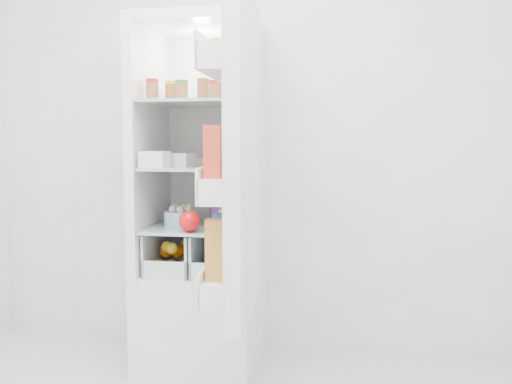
% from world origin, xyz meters
% --- Properties ---
extents(room_walls, '(3.02, 3.02, 2.61)m').
position_xyz_m(room_walls, '(0.00, 0.00, 1.59)').
color(room_walls, silver).
rests_on(room_walls, ground).
extents(refrigerator, '(0.60, 0.60, 1.80)m').
position_xyz_m(refrigerator, '(-0.20, 1.25, 0.67)').
color(refrigerator, white).
rests_on(refrigerator, ground).
extents(shelf_low, '(0.49, 0.53, 0.01)m').
position_xyz_m(shelf_low, '(-0.20, 1.19, 0.74)').
color(shelf_low, '#A6BAC3').
rests_on(shelf_low, refrigerator).
extents(shelf_mid, '(0.49, 0.53, 0.02)m').
position_xyz_m(shelf_mid, '(-0.20, 1.19, 1.05)').
color(shelf_mid, '#A6BAC3').
rests_on(shelf_mid, refrigerator).
extents(shelf_top, '(0.49, 0.53, 0.02)m').
position_xyz_m(shelf_top, '(-0.20, 1.19, 1.38)').
color(shelf_top, '#A6BAC3').
rests_on(shelf_top, refrigerator).
extents(crisper_left, '(0.23, 0.46, 0.22)m').
position_xyz_m(crisper_left, '(-0.32, 1.19, 0.61)').
color(crisper_left, silver).
rests_on(crisper_left, refrigerator).
extents(crisper_right, '(0.23, 0.46, 0.22)m').
position_xyz_m(crisper_right, '(-0.08, 1.19, 0.61)').
color(crisper_right, silver).
rests_on(crisper_right, refrigerator).
extents(condiment_jars, '(0.46, 0.32, 0.08)m').
position_xyz_m(condiment_jars, '(-0.22, 1.10, 1.43)').
color(condiment_jars, '#B21919').
rests_on(condiment_jars, shelf_top).
extents(squeeze_bottle, '(0.06, 0.06, 0.19)m').
position_xyz_m(squeeze_bottle, '(0.00, 1.17, 1.48)').
color(squeeze_bottle, white).
rests_on(squeeze_bottle, shelf_top).
extents(tub_white, '(0.13, 0.13, 0.08)m').
position_xyz_m(tub_white, '(-0.37, 0.99, 1.10)').
color(tub_white, white).
rests_on(tub_white, shelf_mid).
extents(tub_cream, '(0.14, 0.14, 0.07)m').
position_xyz_m(tub_cream, '(-0.28, 1.12, 1.09)').
color(tub_cream, beige).
rests_on(tub_cream, shelf_mid).
extents(tin_red, '(0.11, 0.11, 0.07)m').
position_xyz_m(tin_red, '(-0.02, 0.97, 1.09)').
color(tin_red, red).
rests_on(tin_red, shelf_mid).
extents(foil_tray, '(0.19, 0.17, 0.04)m').
position_xyz_m(foil_tray, '(-0.29, 1.30, 1.08)').
color(foil_tray, silver).
rests_on(foil_tray, shelf_mid).
extents(red_cabbage, '(0.16, 0.16, 0.16)m').
position_xyz_m(red_cabbage, '(-0.07, 1.20, 0.83)').
color(red_cabbage, '#5D1F5C').
rests_on(red_cabbage, shelf_low).
extents(bell_pepper, '(0.11, 0.11, 0.11)m').
position_xyz_m(bell_pepper, '(-0.19, 0.97, 0.80)').
color(bell_pepper, red).
rests_on(bell_pepper, shelf_low).
extents(mushroom_bowl, '(0.18, 0.18, 0.08)m').
position_xyz_m(mushroom_bowl, '(-0.30, 1.15, 0.79)').
color(mushroom_bowl, '#94C6DD').
rests_on(mushroom_bowl, shelf_low).
extents(citrus_pile, '(0.20, 0.24, 0.16)m').
position_xyz_m(citrus_pile, '(-0.32, 1.13, 0.59)').
color(citrus_pile, orange).
rests_on(citrus_pile, refrigerator).
extents(veg_pile, '(0.16, 0.30, 0.10)m').
position_xyz_m(veg_pile, '(-0.07, 1.18, 0.56)').
color(veg_pile, '#1C4A18').
rests_on(veg_pile, refrigerator).
extents(fridge_door, '(0.20, 0.60, 1.30)m').
position_xyz_m(fridge_door, '(0.12, 0.61, 1.09)').
color(fridge_door, white).
rests_on(fridge_door, refrigerator).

